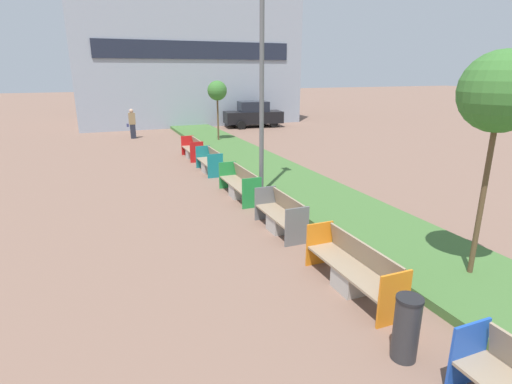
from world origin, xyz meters
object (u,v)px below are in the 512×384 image
(bench_teal_frame, at_px, (210,164))
(bench_red_frame, at_px, (193,151))
(sapling_tree_near, at_px, (501,93))
(pedestrian_walking, at_px, (132,123))
(bench_green_frame, at_px, (240,186))
(street_lamp_post, at_px, (262,49))
(bench_grey_frame, at_px, (281,218))
(bench_orange_frame, at_px, (353,272))
(litter_bin, at_px, (406,328))
(sapling_tree_far, at_px, (217,91))
(parked_car_distant, at_px, (253,114))

(bench_teal_frame, relative_size, bench_red_frame, 0.99)
(sapling_tree_near, relative_size, pedestrian_walking, 2.42)
(bench_red_frame, relative_size, pedestrian_walking, 1.07)
(bench_green_frame, height_order, street_lamp_post, street_lamp_post)
(bench_grey_frame, height_order, bench_teal_frame, same)
(bench_orange_frame, height_order, litter_bin, litter_bin)
(street_lamp_post, bearing_deg, bench_red_frame, 95.05)
(litter_bin, bearing_deg, bench_orange_frame, 77.22)
(bench_grey_frame, xyz_separation_m, pedestrian_walking, (-2.05, 16.83, 0.56))
(sapling_tree_near, bearing_deg, sapling_tree_far, 90.00)
(bench_green_frame, bearing_deg, litter_bin, -92.98)
(sapling_tree_far, xyz_separation_m, pedestrian_walking, (-4.42, 3.44, -1.98))
(litter_bin, xyz_separation_m, parked_car_distant, (7.16, 23.98, 0.42))
(bench_teal_frame, xyz_separation_m, sapling_tree_near, (2.37, -10.48, 3.26))
(bench_teal_frame, distance_m, sapling_tree_far, 7.49)
(bench_red_frame, xyz_separation_m, street_lamp_post, (0.61, -6.95, 4.24))
(bench_orange_frame, height_order, bench_teal_frame, same)
(bench_green_frame, relative_size, litter_bin, 2.41)
(bench_grey_frame, xyz_separation_m, bench_green_frame, (0.01, 3.14, 0.01))
(parked_car_distant, bearing_deg, bench_green_frame, -105.71)
(street_lamp_post, bearing_deg, bench_grey_frame, -102.48)
(bench_grey_frame, distance_m, sapling_tree_near, 5.48)
(bench_grey_frame, bearing_deg, bench_green_frame, 89.90)
(bench_green_frame, height_order, pedestrian_walking, pedestrian_walking)
(bench_grey_frame, bearing_deg, sapling_tree_far, 79.95)
(street_lamp_post, bearing_deg, bench_orange_frame, -95.87)
(bench_orange_frame, distance_m, bench_red_frame, 12.87)
(bench_green_frame, xyz_separation_m, bench_red_frame, (-0.01, 6.58, -0.01))
(bench_green_frame, relative_size, bench_red_frame, 1.24)
(bench_grey_frame, bearing_deg, street_lamp_post, 77.52)
(parked_car_distant, bearing_deg, street_lamp_post, -103.38)
(litter_bin, distance_m, pedestrian_walking, 21.90)
(bench_green_frame, relative_size, pedestrian_walking, 1.33)
(bench_orange_frame, height_order, street_lamp_post, street_lamp_post)
(bench_green_frame, height_order, sapling_tree_far, sapling_tree_far)
(bench_red_frame, relative_size, street_lamp_post, 0.23)
(pedestrian_walking, distance_m, parked_car_distant, 9.05)
(bench_red_frame, distance_m, sapling_tree_near, 14.03)
(sapling_tree_far, bearing_deg, bench_teal_frame, -109.71)
(bench_grey_frame, bearing_deg, sapling_tree_near, -57.42)
(bench_green_frame, distance_m, parked_car_distant, 17.20)
(street_lamp_post, relative_size, sapling_tree_far, 2.42)
(bench_orange_frame, relative_size, litter_bin, 2.40)
(sapling_tree_near, relative_size, sapling_tree_far, 1.25)
(bench_orange_frame, relative_size, street_lamp_post, 0.28)
(litter_bin, height_order, pedestrian_walking, pedestrian_walking)
(sapling_tree_far, bearing_deg, bench_grey_frame, -100.05)
(bench_red_frame, distance_m, parked_car_distant, 11.45)
(bench_orange_frame, distance_m, pedestrian_walking, 20.08)
(sapling_tree_far, bearing_deg, parked_car_distant, 51.91)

